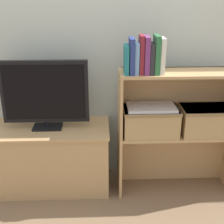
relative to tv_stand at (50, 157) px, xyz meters
name	(u,v)px	position (x,y,z in m)	size (l,w,h in m)	color
ground_plane	(113,199)	(0.49, -0.21, -0.26)	(16.00, 16.00, 0.00)	brown
wall_back	(110,33)	(0.49, 0.24, 0.94)	(10.00, 0.05, 2.40)	#B2BCB2
tv_stand	(50,157)	(0.00, 0.00, 0.00)	(0.94, 0.44, 0.52)	tan
tv	(45,94)	(0.00, 0.00, 0.54)	(0.64, 0.14, 0.53)	black
bookshelf_lower_tier	(174,150)	(1.00, -0.01, 0.05)	(0.90, 0.27, 0.50)	tan
bookshelf_upper_tier	(179,93)	(1.00, -0.01, 0.53)	(0.90, 0.27, 0.48)	tan
book_teal	(126,59)	(0.59, -0.11, 0.81)	(0.03, 0.14, 0.20)	#1E7075
book_navy	(132,56)	(0.62, -0.11, 0.83)	(0.03, 0.15, 0.24)	navy
book_skyblue	(136,58)	(0.66, -0.11, 0.82)	(0.03, 0.12, 0.21)	#709ECC
book_maroon	(141,55)	(0.69, -0.11, 0.84)	(0.03, 0.12, 0.26)	maroon
book_plum	(146,55)	(0.72, -0.11, 0.84)	(0.03, 0.15, 0.25)	#6B2D66
book_charcoal	(151,58)	(0.76, -0.11, 0.82)	(0.03, 0.14, 0.21)	#232328
book_forest	(156,55)	(0.79, -0.11, 0.84)	(0.03, 0.14, 0.26)	#286638
book_ivory	(162,56)	(0.83, -0.11, 0.83)	(0.03, 0.12, 0.24)	silver
storage_basket_left	(151,120)	(0.78, -0.09, 0.35)	(0.41, 0.24, 0.21)	tan
storage_basket_right	(208,119)	(1.21, -0.09, 0.35)	(0.41, 0.24, 0.21)	tan
laptop	(151,107)	(0.78, -0.09, 0.45)	(0.35, 0.22, 0.02)	#BCBCC1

